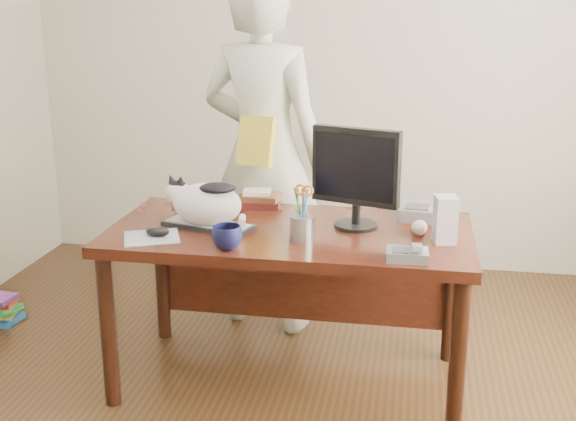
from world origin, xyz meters
The scene contains 16 objects.
room centered at (0.00, 0.00, 1.35)m, with size 4.50×4.50×4.50m.
desk centered at (0.00, 0.68, 0.60)m, with size 1.60×0.80×0.75m.
keyboard centered at (-0.36, 0.55, 0.76)m, with size 0.44×0.27×0.02m.
cat centered at (-0.38, 0.56, 0.87)m, with size 0.40×0.27×0.23m.
monitor centered at (0.28, 0.67, 1.00)m, with size 0.39×0.24×0.45m.
pen_cup centered at (0.08, 0.45, 0.82)m, with size 0.12×0.12×0.25m.
mousepad centered at (-0.56, 0.37, 0.75)m, with size 0.29×0.28×0.01m.
mouse centered at (-0.54, 0.39, 0.77)m, with size 0.12×0.10×0.04m.
coffee_mug centered at (-0.21, 0.30, 0.80)m, with size 0.12×0.12×0.10m, color black.
phone centered at (0.52, 0.29, 0.77)m, with size 0.17×0.14×0.07m.
speaker centered at (0.67, 0.54, 0.85)m, with size 0.10×0.11×0.20m.
baseball centered at (0.57, 0.61, 0.78)m, with size 0.07×0.07×0.07m.
book_stack centered at (-0.21, 0.94, 0.78)m, with size 0.22×0.17×0.08m.
calculator centered at (0.56, 0.87, 0.78)m, with size 0.18×0.23×0.07m.
person centered at (-0.25, 1.23, 0.95)m, with size 0.69×0.45×1.90m, color white.
held_book centered at (-0.25, 1.06, 1.05)m, with size 0.20×0.15×0.25m.
Camera 1 is at (0.53, -2.40, 1.74)m, focal length 45.00 mm.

